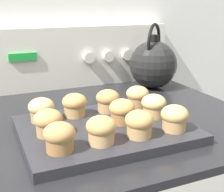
{
  "coord_description": "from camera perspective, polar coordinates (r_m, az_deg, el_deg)",
  "views": [
    {
      "loc": [
        -0.31,
        -0.38,
        1.19
      ],
      "look_at": [
        -0.02,
        0.27,
        0.98
      ],
      "focal_mm": 50.0,
      "sensor_mm": 36.0,
      "label": 1
    }
  ],
  "objects": [
    {
      "name": "control_panel",
      "position": [
        1.13,
        -7.48,
        7.08
      ],
      "size": [
        0.75,
        0.07,
        0.21
      ],
      "color": "silver",
      "rests_on": "stove_range"
    },
    {
      "name": "muffin_pan",
      "position": [
        0.73,
        -1.29,
        -6.14
      ],
      "size": [
        0.38,
        0.3,
        0.02
      ],
      "color": "#28282D",
      "rests_on": "stove_range"
    },
    {
      "name": "muffin_r0_c1",
      "position": [
        0.63,
        -1.98,
        -6.17
      ],
      "size": [
        0.06,
        0.06,
        0.06
      ],
      "color": "tan",
      "rests_on": "muffin_pan"
    },
    {
      "name": "muffin_r2_c0",
      "position": [
        0.76,
        -12.77,
        -2.42
      ],
      "size": [
        0.06,
        0.06,
        0.06
      ],
      "color": "#A37A4C",
      "rests_on": "muffin_pan"
    },
    {
      "name": "muffin_r1_c2",
      "position": [
        0.73,
        1.84,
        -2.73
      ],
      "size": [
        0.06,
        0.06,
        0.06
      ],
      "color": "olive",
      "rests_on": "muffin_pan"
    },
    {
      "name": "muffin_r1_c3",
      "position": [
        0.77,
        7.64,
        -1.74
      ],
      "size": [
        0.06,
        0.06,
        0.06
      ],
      "color": "tan",
      "rests_on": "muffin_pan"
    },
    {
      "name": "muffin_r2_c1",
      "position": [
        0.78,
        -6.85,
        -1.57
      ],
      "size": [
        0.06,
        0.06,
        0.06
      ],
      "color": "tan",
      "rests_on": "muffin_pan"
    },
    {
      "name": "muffin_r2_c3",
      "position": [
        0.84,
        4.7,
        -0.04
      ],
      "size": [
        0.06,
        0.06,
        0.06
      ],
      "color": "#A37A4C",
      "rests_on": "muffin_pan"
    },
    {
      "name": "tea_kettle",
      "position": [
        1.11,
        7.56,
        5.91
      ],
      "size": [
        0.18,
        0.18,
        0.23
      ],
      "color": "black",
      "rests_on": "stove_range"
    },
    {
      "name": "muffin_r1_c0",
      "position": [
        0.68,
        -11.57,
        -4.71
      ],
      "size": [
        0.06,
        0.06,
        0.06
      ],
      "color": "#A37A4C",
      "rests_on": "muffin_pan"
    },
    {
      "name": "muffin_r2_c2",
      "position": [
        0.81,
        -0.77,
        -0.8
      ],
      "size": [
        0.06,
        0.06,
        0.06
      ],
      "color": "tan",
      "rests_on": "muffin_pan"
    },
    {
      "name": "muffin_r0_c2",
      "position": [
        0.66,
        5.0,
        -5.03
      ],
      "size": [
        0.06,
        0.06,
        0.06
      ],
      "color": "tan",
      "rests_on": "muffin_pan"
    },
    {
      "name": "muffin_r0_c0",
      "position": [
        0.6,
        -9.57,
        -7.35
      ],
      "size": [
        0.06,
        0.06,
        0.06
      ],
      "color": "olive",
      "rests_on": "muffin_pan"
    },
    {
      "name": "muffin_r0_c3",
      "position": [
        0.7,
        11.36,
        -3.89
      ],
      "size": [
        0.06,
        0.06,
        0.06
      ],
      "color": "tan",
      "rests_on": "muffin_pan"
    }
  ]
}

